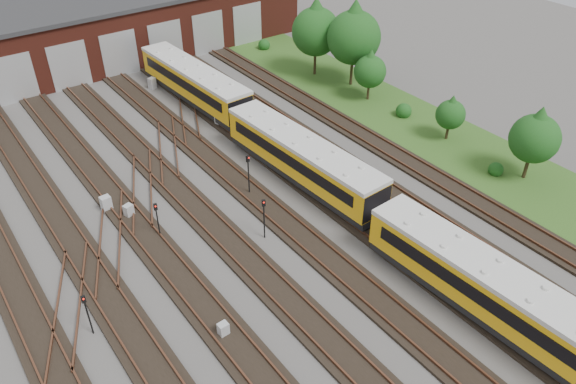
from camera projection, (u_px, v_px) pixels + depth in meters
ground at (307, 278)px, 32.86m from camera, size 120.00×120.00×0.00m
track_network at (299, 273)px, 33.10m from camera, size 30.40×70.00×0.33m
maintenance_shed at (67, 34)px, 57.22m from camera, size 51.00×12.50×6.35m
grass_verge at (409, 121)px, 48.59m from camera, size 8.00×55.00×0.05m
metro_train at (302, 158)px, 40.13m from camera, size 3.31×46.73×3.02m
signal_mast_0 at (87, 310)px, 28.50m from camera, size 0.22×0.21×2.76m
signal_mast_1 at (248, 170)px, 38.62m from camera, size 0.27×0.26×3.18m
signal_mast_2 at (157, 216)px, 34.94m from camera, size 0.25×0.23×2.64m
signal_mast_3 at (264, 214)px, 34.79m from camera, size 0.26×0.25×2.98m
relay_cabinet_0 at (223, 330)px, 29.14m from camera, size 0.55×0.47×0.88m
relay_cabinet_1 at (106, 204)px, 37.92m from camera, size 0.70×0.60×1.11m
relay_cabinet_2 at (129, 211)px, 37.37m from camera, size 0.69×0.63×0.96m
relay_cabinet_3 at (152, 83)px, 53.74m from camera, size 0.79×0.72×1.07m
relay_cabinet_4 at (219, 120)px, 47.83m from camera, size 0.63×0.56×0.92m
tree_0 at (316, 26)px, 53.86m from camera, size 4.68×4.68×7.75m
tree_1 at (370, 68)px, 50.28m from camera, size 2.93×2.93×4.85m
tree_2 at (354, 31)px, 51.64m from camera, size 5.02×5.02×8.31m
tree_3 at (451, 111)px, 44.66m from camera, size 2.38×2.38×3.94m
tree_4 at (536, 133)px, 39.30m from camera, size 3.53×3.53×5.85m
bush_0 at (496, 168)px, 41.56m from camera, size 1.11×1.11×1.11m
bush_1 at (404, 109)px, 49.01m from camera, size 1.38×1.38×1.38m
bush_2 at (264, 43)px, 62.02m from camera, size 1.30×1.30×1.30m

